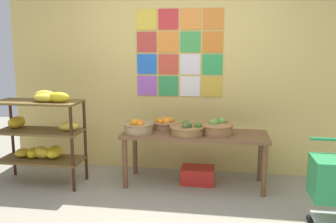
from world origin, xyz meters
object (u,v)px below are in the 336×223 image
object	(u,v)px
display_table	(195,139)
fruit_basket_back_left	(188,129)
fruit_basket_right	(217,128)
produce_crate_under_table	(198,175)
banana_shelf_unit	(41,131)
fruit_basket_centre	(165,124)
fruit_basket_left	(138,127)

from	to	relation	value
display_table	fruit_basket_back_left	world-z (taller)	fruit_basket_back_left
display_table	fruit_basket_right	distance (m)	0.30
produce_crate_under_table	fruit_basket_right	bearing A→B (deg)	-10.06
banana_shelf_unit	fruit_basket_centre	size ratio (longest dim) A/B	3.78
fruit_basket_left	fruit_basket_centre	distance (m)	0.37
fruit_basket_centre	fruit_basket_back_left	bearing A→B (deg)	-37.13
fruit_basket_right	produce_crate_under_table	bearing A→B (deg)	169.94
fruit_basket_right	fruit_basket_back_left	bearing A→B (deg)	-163.12
banana_shelf_unit	fruit_basket_right	bearing A→B (deg)	6.73
fruit_basket_centre	produce_crate_under_table	xyz separation A→B (m)	(0.42, -0.09, -0.61)
banana_shelf_unit	produce_crate_under_table	world-z (taller)	banana_shelf_unit
display_table	fruit_basket_back_left	xyz separation A→B (m)	(-0.08, -0.09, 0.14)
banana_shelf_unit	produce_crate_under_table	bearing A→B (deg)	8.68
display_table	produce_crate_under_table	world-z (taller)	display_table
fruit_basket_right	fruit_basket_left	bearing A→B (deg)	-172.95
fruit_basket_left	display_table	bearing A→B (deg)	8.88
fruit_basket_right	fruit_basket_left	xyz separation A→B (m)	(-0.92, -0.11, 0.00)
display_table	produce_crate_under_table	bearing A→B (deg)	51.34
display_table	fruit_basket_right	xyz separation A→B (m)	(0.26, 0.01, 0.15)
display_table	produce_crate_under_table	size ratio (longest dim) A/B	4.30
fruit_basket_left	fruit_basket_centre	bearing A→B (deg)	41.43
fruit_basket_right	display_table	bearing A→B (deg)	-177.72
fruit_basket_centre	produce_crate_under_table	size ratio (longest dim) A/B	0.76
fruit_basket_right	fruit_basket_centre	world-z (taller)	fruit_basket_right
fruit_basket_back_left	banana_shelf_unit	bearing A→B (deg)	-175.28
banana_shelf_unit	fruit_basket_centre	distance (m)	1.49
banana_shelf_unit	display_table	world-z (taller)	banana_shelf_unit
banana_shelf_unit	produce_crate_under_table	size ratio (longest dim) A/B	2.89
display_table	fruit_basket_left	distance (m)	0.69
fruit_basket_right	fruit_basket_left	distance (m)	0.92
display_table	fruit_basket_centre	bearing A→B (deg)	159.84
display_table	fruit_basket_back_left	distance (m)	0.19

